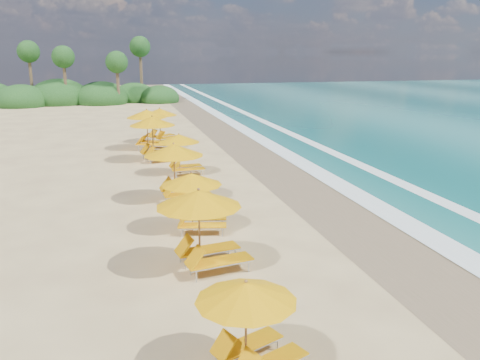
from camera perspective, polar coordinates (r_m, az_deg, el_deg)
ground at (r=20.07m, az=0.00°, el=-3.32°), size 160.00×160.00×0.00m
wet_sand at (r=21.37m, az=10.46°, el=-2.44°), size 4.00×160.00×0.01m
surf_foam at (r=22.60m, az=16.70°, el=-1.83°), size 4.00×160.00×0.01m
station_2 at (r=9.98m, az=1.41°, el=-15.71°), size 2.61×2.58×2.01m
station_3 at (r=14.25m, az=-3.98°, el=-5.04°), size 2.95×2.81×2.47m
station_4 at (r=17.38m, az=-5.01°, el=-2.06°), size 2.64×2.54×2.15m
station_5 at (r=20.99m, az=-7.04°, el=1.36°), size 2.82×2.63×2.52m
station_6 at (r=25.66m, az=-6.62°, el=3.31°), size 2.39×2.22×2.15m
station_7 at (r=29.02m, az=-9.61°, el=5.08°), size 3.22×3.08×2.66m
station_8 at (r=32.64m, az=-10.28°, el=6.06°), size 3.41×3.37×2.64m
station_9 at (r=35.15m, az=-8.93°, el=6.52°), size 3.27×3.27×2.45m
treeline at (r=64.45m, az=-19.15°, el=9.13°), size 25.80×8.80×9.74m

